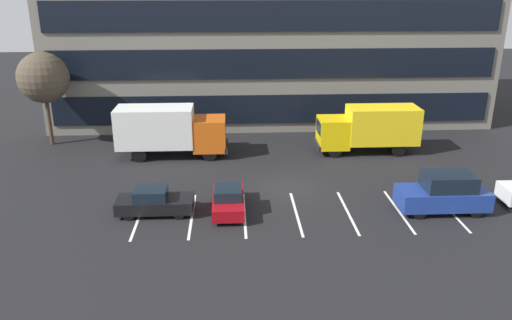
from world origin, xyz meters
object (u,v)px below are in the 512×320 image
(sedan_maroon, at_px, (228,200))
(box_truck_yellow_all, at_px, (370,127))
(box_truck_orange, at_px, (169,129))
(sedan_black, at_px, (154,202))
(bare_tree, at_px, (43,78))
(suv_navy, at_px, (444,193))

(sedan_maroon, bearing_deg, box_truck_yellow_all, 42.78)
(box_truck_orange, height_order, sedan_maroon, box_truck_orange)
(sedan_maroon, height_order, sedan_black, sedan_black)
(box_truck_yellow_all, bearing_deg, bare_tree, 172.58)
(sedan_maroon, xyz_separation_m, sedan_black, (-3.95, -0.12, 0.02))
(box_truck_orange, bearing_deg, box_truck_yellow_all, 0.69)
(box_truck_yellow_all, relative_size, suv_navy, 1.51)
(sedan_black, bearing_deg, bare_tree, 126.91)
(box_truck_yellow_all, relative_size, sedan_black, 1.76)
(box_truck_yellow_all, bearing_deg, sedan_maroon, -137.22)
(box_truck_orange, relative_size, suv_navy, 1.60)
(box_truck_yellow_all, xyz_separation_m, suv_navy, (1.52, -9.91, -0.84))
(sedan_black, bearing_deg, box_truck_orange, 90.80)
(box_truck_yellow_all, xyz_separation_m, sedan_maroon, (-10.09, -9.34, -1.20))
(bare_tree, bearing_deg, sedan_black, -53.09)
(box_truck_orange, height_order, sedan_black, box_truck_orange)
(suv_navy, relative_size, bare_tree, 0.69)
(sedan_maroon, distance_m, bare_tree, 18.73)
(sedan_maroon, relative_size, bare_tree, 0.57)
(sedan_maroon, bearing_deg, sedan_black, -178.29)
(box_truck_orange, bearing_deg, bare_tree, 160.83)
(box_truck_orange, height_order, bare_tree, bare_tree)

